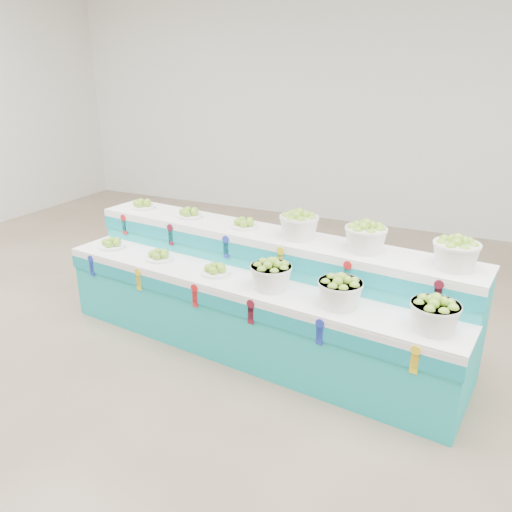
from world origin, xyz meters
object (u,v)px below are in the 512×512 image
Objects in this scene: basket_lower_left at (271,274)px; basket_upper_right at (456,253)px; plate_upper_mid at (189,212)px; display_stand at (256,293)px.

basket_lower_left is 1.00× the size of basket_upper_right.
basket_lower_left is at bearing -166.77° from basket_upper_right.
basket_lower_left is 1.33m from plate_upper_mid.
display_stand is at bearing -20.59° from plate_upper_mid.
display_stand reaches higher than basket_lower_left.
plate_upper_mid is 0.76× the size of basket_upper_right.
display_stand is 11.12× the size of basket_upper_right.
basket_upper_right reaches higher than display_stand.
plate_upper_mid is (-1.16, 0.60, 0.23)m from basket_lower_left.
display_stand is 1.73m from basket_upper_right.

